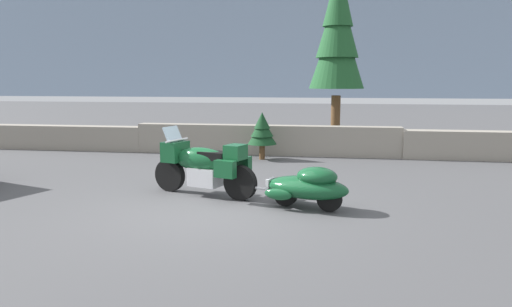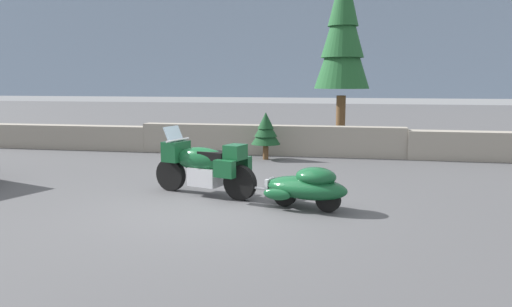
{
  "view_description": "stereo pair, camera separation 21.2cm",
  "coord_description": "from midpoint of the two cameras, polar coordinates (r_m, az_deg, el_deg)",
  "views": [
    {
      "loc": [
        2.07,
        -8.11,
        2.24
      ],
      "look_at": [
        0.58,
        1.01,
        0.85
      ],
      "focal_mm": 34.1,
      "sensor_mm": 36.0,
      "label": 1
    },
    {
      "loc": [
        2.28,
        -8.07,
        2.24
      ],
      "look_at": [
        0.58,
        1.01,
        0.85
      ],
      "focal_mm": 34.1,
      "sensor_mm": 36.0,
      "label": 2
    }
  ],
  "objects": [
    {
      "name": "pine_sapling_near",
      "position": [
        13.82,
        1.59,
        2.77
      ],
      "size": [
        0.84,
        0.84,
        1.35
      ],
      "color": "brown",
      "rests_on": "ground"
    },
    {
      "name": "pine_tree_tall",
      "position": [
        16.55,
        10.52,
        13.8
      ],
      "size": [
        1.81,
        1.81,
        6.06
      ],
      "color": "brown",
      "rests_on": "ground"
    },
    {
      "name": "distant_ridgeline",
      "position": [
        104.67,
        9.61,
        11.6
      ],
      "size": [
        240.0,
        80.0,
        16.0
      ],
      "primitive_type": "cube",
      "color": "#7F93AD",
      "rests_on": "ground"
    },
    {
      "name": "ground_plane",
      "position": [
        8.67,
        -4.29,
        -6.44
      ],
      "size": [
        80.0,
        80.0,
        0.0
      ],
      "primitive_type": "plane",
      "color": "#4C4C4F"
    },
    {
      "name": "car_shaped_trailer",
      "position": [
        8.57,
        6.66,
        -3.83
      ],
      "size": [
        2.2,
        1.14,
        0.76
      ],
      "color": "black",
      "rests_on": "ground"
    },
    {
      "name": "stone_guard_wall",
      "position": [
        14.72,
        3.79,
        1.43
      ],
      "size": [
        24.0,
        0.6,
        0.9
      ],
      "color": "gray",
      "rests_on": "ground"
    },
    {
      "name": "touring_motorcycle",
      "position": [
        9.55,
        -5.55,
        -1.23
      ],
      "size": [
        2.24,
        1.17,
        1.33
      ],
      "color": "black",
      "rests_on": "ground"
    }
  ]
}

